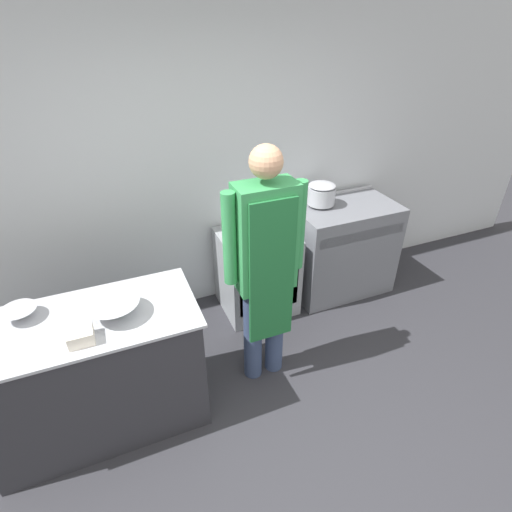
# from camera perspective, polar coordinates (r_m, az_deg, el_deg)

# --- Properties ---
(ground_plane) EXTENTS (14.00, 14.00, 0.00)m
(ground_plane) POSITION_cam_1_polar(r_m,az_deg,el_deg) (2.83, 8.89, -31.26)
(ground_plane) COLOR #2D2D33
(wall_back) EXTENTS (8.00, 0.05, 2.70)m
(wall_back) POSITION_cam_1_polar(r_m,az_deg,el_deg) (3.53, -7.94, 12.35)
(wall_back) COLOR silver
(wall_back) RESTS_ON ground_plane
(prep_counter) EXTENTS (1.37, 0.66, 0.92)m
(prep_counter) POSITION_cam_1_polar(r_m,az_deg,el_deg) (2.94, -21.73, -15.34)
(prep_counter) COLOR #2D2D33
(prep_counter) RESTS_ON ground_plane
(stove) EXTENTS (0.99, 0.61, 0.95)m
(stove) POSITION_cam_1_polar(r_m,az_deg,el_deg) (4.09, 12.08, 1.10)
(stove) COLOR slate
(stove) RESTS_ON ground_plane
(fridge_unit) EXTENTS (0.67, 0.60, 0.79)m
(fridge_unit) POSITION_cam_1_polar(r_m,az_deg,el_deg) (3.77, 0.13, -2.27)
(fridge_unit) COLOR #93999E
(fridge_unit) RESTS_ON ground_plane
(person_cook) EXTENTS (0.58, 0.24, 1.85)m
(person_cook) POSITION_cam_1_polar(r_m,az_deg,el_deg) (2.71, 1.31, -0.83)
(person_cook) COLOR #38476B
(person_cook) RESTS_ON ground_plane
(mixing_bowl) EXTENTS (0.32, 0.32, 0.10)m
(mixing_bowl) POSITION_cam_1_polar(r_m,az_deg,el_deg) (2.57, -19.68, -7.12)
(mixing_bowl) COLOR #B2B5BC
(mixing_bowl) RESTS_ON prep_counter
(small_bowl) EXTENTS (0.21, 0.21, 0.07)m
(small_bowl) POSITION_cam_1_polar(r_m,az_deg,el_deg) (2.79, -30.69, -7.11)
(small_bowl) COLOR #B2B5BC
(small_bowl) RESTS_ON prep_counter
(plastic_tub) EXTENTS (0.14, 0.14, 0.08)m
(plastic_tub) POSITION_cam_1_polar(r_m,az_deg,el_deg) (2.46, -23.77, -10.36)
(plastic_tub) COLOR silver
(plastic_tub) RESTS_ON prep_counter
(stock_pot) EXTENTS (0.26, 0.26, 0.20)m
(stock_pot) POSITION_cam_1_polar(r_m,az_deg,el_deg) (3.80, 9.35, 8.82)
(stock_pot) COLOR #B2B5BC
(stock_pot) RESTS_ON stove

